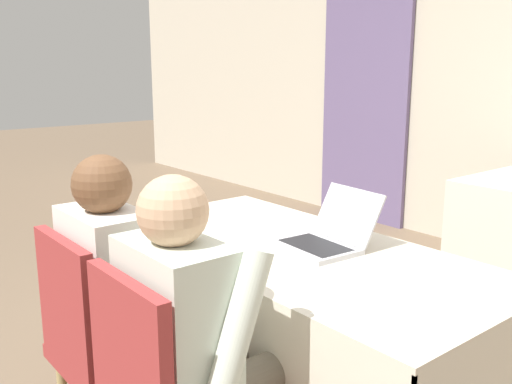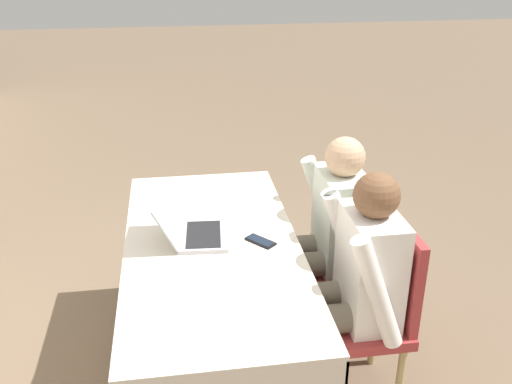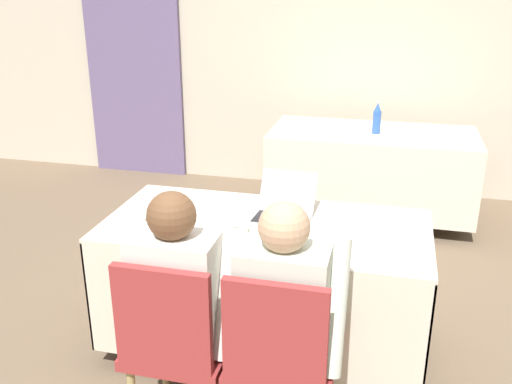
% 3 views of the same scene
% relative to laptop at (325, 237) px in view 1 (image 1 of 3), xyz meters
% --- Properties ---
extents(curtain_panel, '(0.99, 0.04, 2.65)m').
position_rel_laptop_xyz_m(curtain_panel, '(-2.03, 2.59, 0.53)').
color(curtain_panel, slate).
rests_on(curtain_panel, ground_plane).
extents(conference_table_near, '(1.66, 0.80, 0.75)m').
position_rel_laptop_xyz_m(conference_table_near, '(-0.07, -0.08, -0.23)').
color(conference_table_near, beige).
rests_on(conference_table_near, ground_plane).
extents(laptop, '(0.32, 0.35, 0.21)m').
position_rel_laptop_xyz_m(laptop, '(0.00, 0.00, 0.00)').
color(laptop, '#B7B7BC').
rests_on(laptop, conference_table_near).
extents(cell_phone, '(0.15, 0.14, 0.01)m').
position_rel_laptop_xyz_m(cell_phone, '(-0.08, -0.31, -0.04)').
color(cell_phone, black).
rests_on(cell_phone, conference_table_near).
extents(paper_beside_laptop, '(0.31, 0.36, 0.00)m').
position_rel_laptop_xyz_m(paper_beside_laptop, '(0.43, -0.29, -0.04)').
color(paper_beside_laptop, white).
rests_on(paper_beside_laptop, conference_table_near).
extents(chair_near_left, '(0.44, 0.44, 0.90)m').
position_rel_laptop_xyz_m(chair_near_left, '(-0.29, -0.79, -0.30)').
color(chair_near_left, tan).
rests_on(chair_near_left, ground_plane).
extents(person_checkered_shirt, '(0.50, 0.52, 1.16)m').
position_rel_laptop_xyz_m(person_checkered_shirt, '(-0.29, -0.69, -0.14)').
color(person_checkered_shirt, '#665B4C').
rests_on(person_checkered_shirt, ground_plane).
extents(person_white_shirt, '(0.50, 0.52, 1.16)m').
position_rel_laptop_xyz_m(person_white_shirt, '(0.16, -0.69, -0.14)').
color(person_white_shirt, '#665B4C').
rests_on(person_white_shirt, ground_plane).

